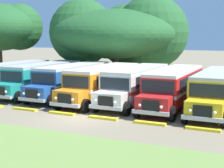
{
  "coord_description": "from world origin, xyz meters",
  "views": [
    {
      "loc": [
        11.21,
        -19.04,
        5.38
      ],
      "look_at": [
        0.0,
        5.13,
        1.6
      ],
      "focal_mm": 54.54,
      "sensor_mm": 36.0,
      "label": 1
    }
  ],
  "objects_px": {
    "parked_bus_slot_4": "(136,83)",
    "parked_bus_slot_5": "(174,85)",
    "parked_bus_slot_0": "(11,76)",
    "parked_bus_slot_3": "(103,81)",
    "broad_shade_tree": "(120,33)",
    "parked_bus_slot_2": "(73,79)",
    "parked_bus_slot_1": "(43,77)",
    "parked_bus_slot_6": "(217,89)"
  },
  "relations": [
    {
      "from": "parked_bus_slot_0",
      "to": "broad_shade_tree",
      "type": "relative_size",
      "value": 0.7
    },
    {
      "from": "parked_bus_slot_3",
      "to": "parked_bus_slot_5",
      "type": "xyz_separation_m",
      "value": [
        6.03,
        0.18,
        0.0
      ]
    },
    {
      "from": "parked_bus_slot_1",
      "to": "parked_bus_slot_4",
      "type": "xyz_separation_m",
      "value": [
        9.51,
        -0.28,
        0.0
      ]
    },
    {
      "from": "parked_bus_slot_0",
      "to": "parked_bus_slot_2",
      "type": "relative_size",
      "value": 1.0
    },
    {
      "from": "parked_bus_slot_0",
      "to": "parked_bus_slot_1",
      "type": "height_order",
      "value": "same"
    },
    {
      "from": "parked_bus_slot_3",
      "to": "parked_bus_slot_4",
      "type": "distance_m",
      "value": 2.88
    },
    {
      "from": "parked_bus_slot_4",
      "to": "parked_bus_slot_2",
      "type": "bearing_deg",
      "value": -91.79
    },
    {
      "from": "parked_bus_slot_0",
      "to": "parked_bus_slot_5",
      "type": "bearing_deg",
      "value": 89.44
    },
    {
      "from": "parked_bus_slot_1",
      "to": "parked_bus_slot_2",
      "type": "relative_size",
      "value": 1.0
    },
    {
      "from": "parked_bus_slot_0",
      "to": "parked_bus_slot_2",
      "type": "bearing_deg",
      "value": 95.45
    },
    {
      "from": "parked_bus_slot_5",
      "to": "broad_shade_tree",
      "type": "xyz_separation_m",
      "value": [
        -9.49,
        11.19,
        4.07
      ]
    },
    {
      "from": "parked_bus_slot_3",
      "to": "parked_bus_slot_5",
      "type": "height_order",
      "value": "same"
    },
    {
      "from": "broad_shade_tree",
      "to": "parked_bus_slot_1",
      "type": "bearing_deg",
      "value": -106.6
    },
    {
      "from": "parked_bus_slot_0",
      "to": "parked_bus_slot_3",
      "type": "distance_m",
      "value": 9.73
    },
    {
      "from": "parked_bus_slot_6",
      "to": "broad_shade_tree",
      "type": "relative_size",
      "value": 0.7
    },
    {
      "from": "parked_bus_slot_1",
      "to": "parked_bus_slot_3",
      "type": "xyz_separation_m",
      "value": [
        6.66,
        -0.65,
        0.0
      ]
    },
    {
      "from": "parked_bus_slot_3",
      "to": "parked_bus_slot_0",
      "type": "bearing_deg",
      "value": -86.8
    },
    {
      "from": "parked_bus_slot_1",
      "to": "parked_bus_slot_5",
      "type": "distance_m",
      "value": 12.7
    },
    {
      "from": "parked_bus_slot_1",
      "to": "parked_bus_slot_6",
      "type": "height_order",
      "value": "same"
    },
    {
      "from": "broad_shade_tree",
      "to": "parked_bus_slot_5",
      "type": "bearing_deg",
      "value": -49.69
    },
    {
      "from": "parked_bus_slot_0",
      "to": "parked_bus_slot_1",
      "type": "bearing_deg",
      "value": 104.31
    },
    {
      "from": "parked_bus_slot_1",
      "to": "parked_bus_slot_4",
      "type": "height_order",
      "value": "same"
    },
    {
      "from": "parked_bus_slot_3",
      "to": "broad_shade_tree",
      "type": "xyz_separation_m",
      "value": [
        -3.46,
        11.38,
        4.07
      ]
    },
    {
      "from": "parked_bus_slot_0",
      "to": "parked_bus_slot_2",
      "type": "xyz_separation_m",
      "value": [
        6.37,
        0.86,
        0.0
      ]
    },
    {
      "from": "parked_bus_slot_3",
      "to": "parked_bus_slot_6",
      "type": "height_order",
      "value": "same"
    },
    {
      "from": "parked_bus_slot_5",
      "to": "parked_bus_slot_1",
      "type": "bearing_deg",
      "value": -92.17
    },
    {
      "from": "parked_bus_slot_1",
      "to": "parked_bus_slot_6",
      "type": "relative_size",
      "value": 1.0
    },
    {
      "from": "parked_bus_slot_4",
      "to": "parked_bus_slot_5",
      "type": "relative_size",
      "value": 1.0
    },
    {
      "from": "parked_bus_slot_0",
      "to": "broad_shade_tree",
      "type": "bearing_deg",
      "value": 149.5
    },
    {
      "from": "parked_bus_slot_2",
      "to": "parked_bus_slot_3",
      "type": "distance_m",
      "value": 3.41
    },
    {
      "from": "broad_shade_tree",
      "to": "parked_bus_slot_3",
      "type": "bearing_deg",
      "value": -73.09
    },
    {
      "from": "parked_bus_slot_3",
      "to": "parked_bus_slot_5",
      "type": "relative_size",
      "value": 1.0
    },
    {
      "from": "parked_bus_slot_4",
      "to": "broad_shade_tree",
      "type": "relative_size",
      "value": 0.7
    },
    {
      "from": "parked_bus_slot_4",
      "to": "parked_bus_slot_5",
      "type": "distance_m",
      "value": 3.18
    },
    {
      "from": "parked_bus_slot_0",
      "to": "parked_bus_slot_6",
      "type": "distance_m",
      "value": 19.02
    },
    {
      "from": "parked_bus_slot_0",
      "to": "parked_bus_slot_2",
      "type": "distance_m",
      "value": 6.43
    },
    {
      "from": "parked_bus_slot_2",
      "to": "parked_bus_slot_3",
      "type": "height_order",
      "value": "same"
    },
    {
      "from": "parked_bus_slot_3",
      "to": "parked_bus_slot_2",
      "type": "bearing_deg",
      "value": -98.36
    },
    {
      "from": "parked_bus_slot_0",
      "to": "parked_bus_slot_3",
      "type": "relative_size",
      "value": 1.0
    },
    {
      "from": "parked_bus_slot_2",
      "to": "parked_bus_slot_3",
      "type": "relative_size",
      "value": 1.0
    },
    {
      "from": "parked_bus_slot_4",
      "to": "parked_bus_slot_5",
      "type": "height_order",
      "value": "same"
    },
    {
      "from": "broad_shade_tree",
      "to": "parked_bus_slot_4",
      "type": "bearing_deg",
      "value": -60.16
    }
  ]
}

